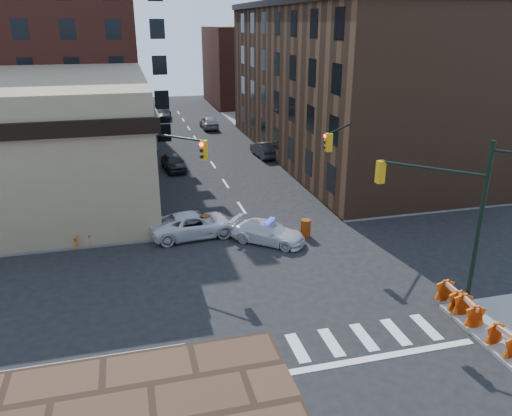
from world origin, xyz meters
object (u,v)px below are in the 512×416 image
pickup (195,224)px  barrel_bank (206,223)px  parked_car_enear (264,149)px  barricade_nw_a (111,222)px  police_car (268,232)px  barrel_road (306,228)px  parked_car_wnear (173,163)px  pedestrian_b (76,213)px  parked_car_wfar (148,141)px  barricade_se_a (451,296)px  pedestrian_a (151,218)px

pickup → barrel_bank: pickup is taller
parked_car_enear → barricade_nw_a: size_ratio=3.86×
police_car → barrel_road: 2.53m
parked_car_wnear → parked_car_enear: parked_car_enear is taller
parked_car_enear → pedestrian_b: (-16.71, -14.66, 0.24)m
police_car → barricade_nw_a: 10.20m
barrel_road → parked_car_wfar: bearing=107.2°
police_car → barricade_nw_a: size_ratio=3.79×
parked_car_enear → pedestrian_b: bearing=37.6°
barrel_road → barrel_bank: size_ratio=1.01×
parked_car_wnear → barricade_se_a: 28.66m
barricade_nw_a → pedestrian_a: bearing=-18.8°
parked_car_enear → pedestrian_a: bearing=50.6°
police_car → parked_car_wfar: parked_car_wfar is taller
pedestrian_b → barricade_se_a: size_ratio=1.25×
pedestrian_a → pedestrian_b: pedestrian_b is taller
pedestrian_b → parked_car_enear: bearing=25.8°
police_car → pickup: bearing=101.7°
parked_car_enear → pedestrian_a: (-12.06, -16.80, 0.22)m
pedestrian_a → barrel_bank: size_ratio=1.51×
barricade_se_a → barricade_nw_a: bearing=50.2°
parked_car_enear → pedestrian_a: 20.68m
police_car → pedestrian_b: size_ratio=2.68×
pedestrian_b → police_car: bearing=-40.7°
pedestrian_a → barricade_se_a: bearing=-32.6°
pickup → barrel_road: bearing=-110.5°
parked_car_enear → barrel_bank: bearing=59.7°
barricade_se_a → barricade_nw_a: size_ratio=1.13×
barrel_road → parked_car_wnear: bearing=110.8°
pedestrian_a → police_car: bearing=-14.0°
pedestrian_a → barrel_road: size_ratio=1.50×
pedestrian_a → barricade_se_a: pedestrian_a is taller
parked_car_wfar → barricade_se_a: 38.07m
pedestrian_a → pedestrian_b: 5.12m
pickup → barricade_nw_a: (-5.07, 2.20, -0.16)m
parked_car_wnear → pedestrian_b: bearing=-128.9°
parked_car_wnear → pedestrian_a: size_ratio=2.53×
pickup → barricade_se_a: bearing=-142.9°
parked_car_wnear → pedestrian_b: size_ratio=2.48×
pickup → parked_car_enear: (9.48, 17.93, 0.01)m
police_car → pickup: 4.68m
police_car → pedestrian_a: 7.51m
parked_car_wnear → barrel_bank: 14.79m
parked_car_wfar → barrel_road: (8.22, -26.52, -0.19)m
parked_car_wnear → parked_car_wfar: size_ratio=0.93×
police_car → barrel_road: size_ratio=4.08×
parked_car_enear → pedestrian_b: size_ratio=2.73×
barrel_road → pickup: bearing=164.5°
pickup → barrel_bank: size_ratio=4.95×
barrel_road → barricade_nw_a: bearing=161.0°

